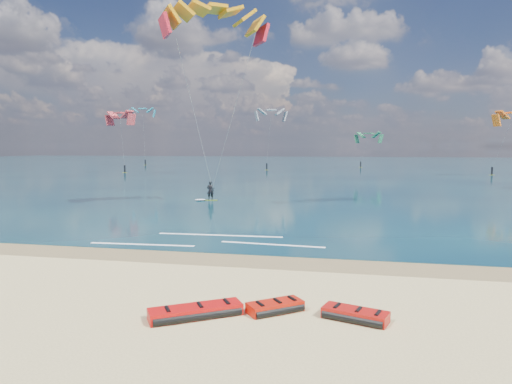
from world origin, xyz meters
The scene contains 9 objects.
ground centered at (0.00, 40.00, 0.00)m, with size 320.00×320.00×0.00m, color tan.
wet_sand_strip centered at (0.00, 3.00, 0.00)m, with size 320.00×2.40×0.01m, color olive.
sea centered at (0.00, 104.00, 0.02)m, with size 320.00×200.00×0.04m, color #092335.
packed_kite_left centered at (2.40, -3.77, 0.00)m, with size 2.92×1.08×0.39m, color red, non-canonical shape.
packed_kite_mid centered at (6.99, -3.06, 0.00)m, with size 2.04×1.01×0.37m, color #B6120C, non-canonical shape.
packed_kite_right centered at (4.62, -2.88, 0.00)m, with size 1.87×1.01×0.37m, color red, non-canonical shape.
kitesurfer_main centered at (-4.39, 20.54, 8.63)m, with size 9.35×9.63×16.81m.
shoreline_foam centered at (-0.26, 6.61, 0.04)m, with size 11.91×3.62×0.01m.
distant_kites centered at (-12.26, 76.58, 5.79)m, with size 83.30×36.65×14.47m.
Camera 1 is at (6.71, -16.10, 4.99)m, focal length 32.00 mm.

